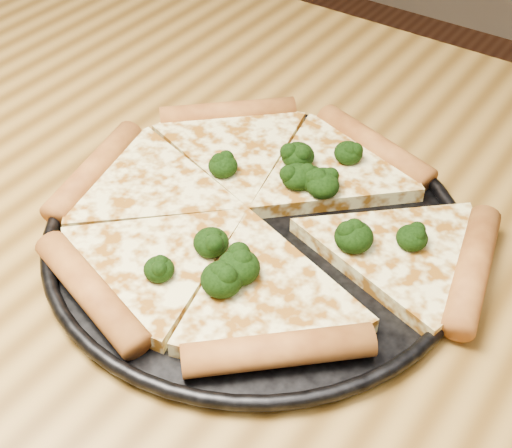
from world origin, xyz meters
The scene contains 4 objects.
dining_table centered at (0.00, 0.00, 0.66)m, with size 1.20×0.90×0.75m.
pizza_pan centered at (0.09, 0.03, 0.76)m, with size 0.36×0.36×0.02m.
pizza centered at (0.08, 0.04, 0.77)m, with size 0.39×0.36×0.03m.
broccoli_florets centered at (0.11, 0.05, 0.78)m, with size 0.21×0.24×0.03m.
Camera 1 is at (0.35, -0.35, 1.18)m, focal length 50.80 mm.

